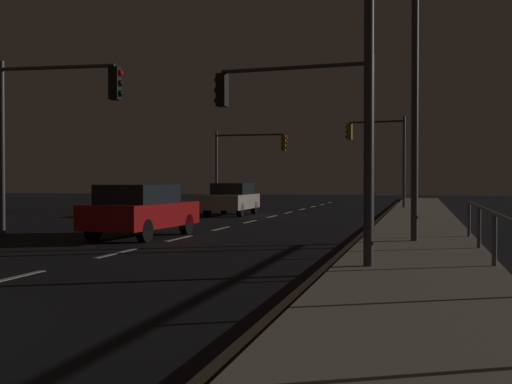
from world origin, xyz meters
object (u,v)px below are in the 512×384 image
traffic_light_far_left (54,112)px  traffic_light_near_right (296,109)px  street_lamp_across_street (377,4)px  street_lamp_corner (422,71)px  car (141,210)px  traffic_light_near_left (378,144)px  car_oncoming (232,198)px  traffic_light_mid_right (249,153)px

traffic_light_far_left → traffic_light_near_right: bearing=4.2°
street_lamp_across_street → street_lamp_corner: bearing=81.4°
car → traffic_light_far_left: 3.93m
car → traffic_light_near_left: 21.67m
car → car_oncoming: 12.84m
traffic_light_near_right → traffic_light_mid_right: 22.70m
traffic_light_near_right → traffic_light_far_left: 7.26m
car → traffic_light_near_right: size_ratio=0.91×
traffic_light_mid_right → street_lamp_corner: size_ratio=0.68×
traffic_light_far_left → street_lamp_corner: street_lamp_corner is taller
car → car_oncoming: size_ratio=1.02×
car_oncoming → street_lamp_corner: bearing=-56.8°
street_lamp_corner → traffic_light_mid_right: bearing=115.0°
traffic_light_near_left → traffic_light_mid_right: size_ratio=1.09×
car → traffic_light_far_left: traffic_light_far_left is taller
traffic_light_far_left → traffic_light_mid_right: bearing=89.7°
traffic_light_near_left → street_lamp_across_street: bearing=-86.4°
street_lamp_across_street → traffic_light_near_left: bearing=93.6°
traffic_light_mid_right → street_lamp_across_street: size_ratio=0.61×
traffic_light_far_left → street_lamp_corner: 10.65m
car_oncoming → street_lamp_corner: size_ratio=0.63×
car_oncoming → street_lamp_corner: street_lamp_corner is taller
traffic_light_near_left → traffic_light_far_left: bearing=-111.0°
street_lamp_corner → street_lamp_across_street: size_ratio=0.90×
traffic_light_far_left → car_oncoming: bearing=83.1°
traffic_light_near_left → street_lamp_corner: street_lamp_corner is taller
traffic_light_near_right → traffic_light_mid_right: (-7.11, 21.56, -0.23)m
car_oncoming → traffic_light_far_left: traffic_light_far_left is taller
car_oncoming → traffic_light_far_left: 13.71m
traffic_light_far_left → traffic_light_mid_right: (0.13, 22.09, -0.30)m
street_lamp_across_street → traffic_light_near_right: bearing=113.0°
car_oncoming → traffic_light_near_right: size_ratio=0.90×
traffic_light_near_right → traffic_light_mid_right: size_ratio=1.03×
car → traffic_light_far_left: size_ratio=0.85×
traffic_light_near_right → traffic_light_near_left: (0.92, 20.68, 0.15)m
traffic_light_mid_right → street_lamp_across_street: street_lamp_across_street is taller
car → car_oncoming: bearing=94.3°
car → traffic_light_mid_right: (-2.46, 21.60, 2.62)m
traffic_light_near_right → street_lamp_across_street: bearing=-67.0°
traffic_light_near_left → street_lamp_across_street: size_ratio=0.66×
traffic_light_far_left → traffic_light_mid_right: 22.09m
car_oncoming → traffic_light_near_left: traffic_light_near_left is taller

